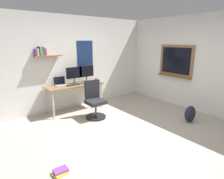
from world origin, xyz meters
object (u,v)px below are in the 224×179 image
(coffee_mug, at_px, (96,80))
(desk, at_px, (75,87))
(laptop, at_px, (60,83))
(book_stack_on_floor, at_px, (61,172))
(monitor_secondary, at_px, (86,73))
(computer_mouse, at_px, (82,83))
(keyboard, at_px, (73,85))
(backpack, at_px, (190,114))
(monitor_primary, at_px, (74,74))
(office_chair, at_px, (95,102))

(coffee_mug, bearing_deg, desk, 178.32)
(laptop, height_order, book_stack_on_floor, laptop)
(monitor_secondary, relative_size, book_stack_on_floor, 1.92)
(laptop, distance_m, book_stack_on_floor, 2.73)
(computer_mouse, height_order, coffee_mug, coffee_mug)
(keyboard, xyz_separation_m, book_stack_on_floor, (-1.34, -2.18, -0.73))
(laptop, distance_m, backpack, 3.41)
(computer_mouse, bearing_deg, monitor_secondary, 34.48)
(monitor_primary, relative_size, coffee_mug, 5.04)
(monitor_secondary, bearing_deg, laptop, 176.50)
(monitor_primary, bearing_deg, office_chair, -81.32)
(keyboard, xyz_separation_m, backpack, (1.91, -2.34, -0.56))
(desk, relative_size, book_stack_on_floor, 6.53)
(book_stack_on_floor, bearing_deg, keyboard, 58.47)
(office_chair, relative_size, backpack, 2.37)
(office_chair, distance_m, monitor_secondary, 1.06)
(desk, height_order, book_stack_on_floor, desk)
(desk, xyz_separation_m, monitor_primary, (0.04, 0.09, 0.35))
(keyboard, bearing_deg, computer_mouse, 0.00)
(desk, bearing_deg, keyboard, -138.35)
(desk, bearing_deg, backpack, -52.81)
(computer_mouse, xyz_separation_m, coffee_mug, (0.49, 0.05, 0.03))
(computer_mouse, bearing_deg, coffee_mug, 5.86)
(office_chair, bearing_deg, computer_mouse, 86.92)
(office_chair, xyz_separation_m, book_stack_on_floor, (-1.58, -1.51, -0.37))
(keyboard, bearing_deg, book_stack_on_floor, -121.53)
(laptop, relative_size, computer_mouse, 2.98)
(keyboard, xyz_separation_m, coffee_mug, (0.77, 0.05, 0.04))
(laptop, height_order, keyboard, laptop)
(computer_mouse, bearing_deg, laptop, 159.49)
(backpack, bearing_deg, laptop, 130.60)
(keyboard, bearing_deg, office_chair, -69.85)
(office_chair, bearing_deg, desk, 102.67)
(laptop, bearing_deg, computer_mouse, -20.51)
(monitor_secondary, bearing_deg, backpack, -60.83)
(book_stack_on_floor, bearing_deg, backpack, -2.86)
(computer_mouse, height_order, backpack, computer_mouse)
(office_chair, relative_size, coffee_mug, 10.33)
(office_chair, bearing_deg, keyboard, 110.15)
(office_chair, relative_size, book_stack_on_floor, 3.93)
(laptop, relative_size, backpack, 0.77)
(computer_mouse, distance_m, book_stack_on_floor, 2.81)
(backpack, bearing_deg, computer_mouse, 124.82)
(book_stack_on_floor, bearing_deg, laptop, 66.04)
(backpack, height_order, book_stack_on_floor, backpack)
(keyboard, bearing_deg, desk, 41.65)
(monitor_primary, bearing_deg, backpack, -54.40)
(coffee_mug, bearing_deg, laptop, 171.39)
(coffee_mug, distance_m, book_stack_on_floor, 3.16)
(desk, height_order, monitor_primary, monitor_primary)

